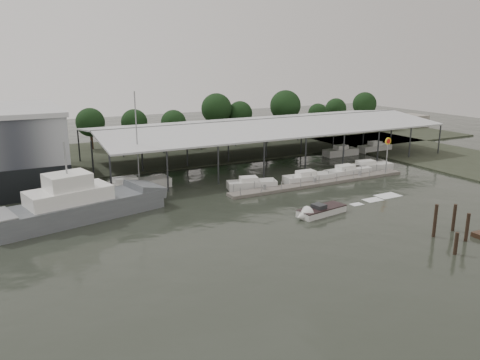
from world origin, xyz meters
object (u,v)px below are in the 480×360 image
speedboat_underway (318,212)px  grey_trawler (81,204)px  shell_fuel_sign (388,148)px  white_sailboat (135,184)px

speedboat_underway → grey_trawler: bearing=-34.5°
shell_fuel_sign → speedboat_underway: size_ratio=0.32×
shell_fuel_sign → speedboat_underway: 23.15m
shell_fuel_sign → grey_trawler: 43.66m
grey_trawler → white_sailboat: white_sailboat is taller
speedboat_underway → white_sailboat: bearing=-61.8°
grey_trawler → white_sailboat: bearing=33.4°
shell_fuel_sign → white_sailboat: bearing=165.3°
shell_fuel_sign → white_sailboat: size_ratio=0.43×
shell_fuel_sign → grey_trawler: (-43.59, 0.61, -2.35)m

